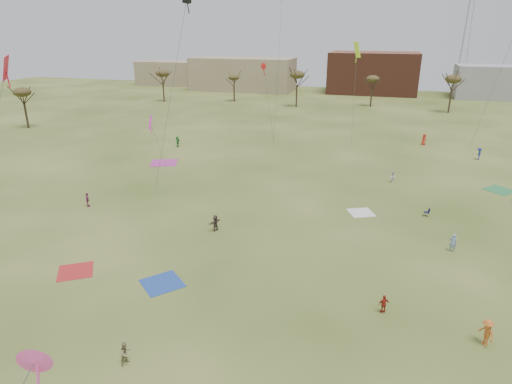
# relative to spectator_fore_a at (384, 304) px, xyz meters

# --- Properties ---
(ground) EXTENTS (260.00, 260.00, 0.00)m
(ground) POSITION_rel_spectator_fore_a_xyz_m (-11.12, -5.63, -0.69)
(ground) COLOR #354916
(ground) RESTS_ON ground
(spectator_fore_a) EXTENTS (0.88, 0.68, 1.39)m
(spectator_fore_a) POSITION_rel_spectator_fore_a_xyz_m (0.00, 0.00, 0.00)
(spectator_fore_a) COLOR #A9271D
(spectator_fore_a) RESTS_ON ground
(spectator_fore_b) EXTENTS (0.79, 0.88, 1.49)m
(spectator_fore_b) POSITION_rel_spectator_fore_a_xyz_m (-14.39, -9.42, 0.05)
(spectator_fore_b) COLOR #8B8258
(spectator_fore_b) RESTS_ON ground
(spectator_fore_c) EXTENTS (1.04, 1.57, 1.62)m
(spectator_fore_c) POSITION_rel_spectator_fore_a_xyz_m (-16.04, 9.01, 0.11)
(spectator_fore_c) COLOR #4F3D38
(spectator_fore_c) RESTS_ON ground
(flyer_mid_b) EXTENTS (1.16, 1.35, 1.81)m
(flyer_mid_b) POSITION_rel_spectator_fore_a_xyz_m (6.15, -1.60, 0.21)
(flyer_mid_b) COLOR #C26124
(flyer_mid_b) RESTS_ON ground
(flyer_mid_c) EXTENTS (0.67, 0.49, 1.69)m
(flyer_mid_c) POSITION_rel_spectator_fore_a_xyz_m (5.64, 11.08, 0.15)
(flyer_mid_c) COLOR #7D97D1
(flyer_mid_c) RESTS_ON ground
(spectator_mid_d) EXTENTS (0.80, 1.02, 1.62)m
(spectator_mid_d) POSITION_rel_spectator_fore_a_xyz_m (-31.89, 10.73, 0.11)
(spectator_mid_d) COLOR #983F6D
(spectator_mid_d) RESTS_ON ground
(spectator_mid_e) EXTENTS (0.94, 0.89, 1.53)m
(spectator_mid_e) POSITION_rel_spectator_fore_a_xyz_m (0.50, 28.86, 0.07)
(spectator_mid_e) COLOR white
(spectator_mid_e) RESTS_ON ground
(flyer_far_a) EXTENTS (0.95, 1.72, 1.77)m
(flyer_far_a) POSITION_rel_spectator_fore_a_xyz_m (-34.07, 37.56, 0.19)
(flyer_far_a) COLOR #2B813A
(flyer_far_a) RESTS_ON ground
(flyer_far_b) EXTENTS (1.10, 0.99, 1.90)m
(flyer_far_b) POSITION_rel_spectator_fore_a_xyz_m (5.46, 50.59, 0.25)
(flyer_far_b) COLOR red
(flyer_far_b) RESTS_ON ground
(flyer_far_c) EXTENTS (0.74, 1.21, 1.81)m
(flyer_far_c) POSITION_rel_spectator_fore_a_xyz_m (12.86, 43.45, 0.21)
(flyer_far_c) COLOR navy
(flyer_far_c) RESTS_ON ground
(blanket_red) EXTENTS (3.74, 3.74, 0.03)m
(blanket_red) POSITION_rel_spectator_fore_a_xyz_m (-24.15, -1.45, -0.69)
(blanket_red) COLOR red
(blanket_red) RESTS_ON ground
(blanket_blue) EXTENTS (4.05, 4.05, 0.03)m
(blanket_blue) POSITION_rel_spectator_fore_a_xyz_m (-16.52, -1.04, -0.69)
(blanket_blue) COLOR #2547A2
(blanket_blue) RESTS_ON ground
(blanket_cream) EXTENTS (3.32, 3.32, 0.03)m
(blanket_cream) POSITION_rel_spectator_fore_a_xyz_m (-2.67, 17.59, -0.69)
(blanket_cream) COLOR white
(blanket_cream) RESTS_ON ground
(blanket_plum) EXTENTS (4.83, 4.83, 0.03)m
(blanket_plum) POSITION_rel_spectator_fore_a_xyz_m (-31.84, 28.34, -0.69)
(blanket_plum) COLOR #B53794
(blanket_plum) RESTS_ON ground
(blanket_olive) EXTENTS (4.19, 4.19, 0.03)m
(blanket_olive) POSITION_rel_spectator_fore_a_xyz_m (13.09, 29.53, -0.69)
(blanket_olive) COLOR #2E7E45
(blanket_olive) RESTS_ON ground
(camp_chair_right) EXTENTS (0.60, 0.56, 0.87)m
(camp_chair_right) POSITION_rel_spectator_fore_a_xyz_m (3.99, 18.64, -0.44)
(camp_chair_right) COLOR black
(camp_chair_right) RESTS_ON ground
(kites_aloft) EXTENTS (53.56, 67.14, 25.49)m
(kites_aloft) POSITION_rel_spectator_fore_a_xyz_m (-14.80, 26.36, 18.08)
(kites_aloft) COLOR red
(kites_aloft) RESTS_ON ground
(tree_line) EXTENTS (117.44, 49.32, 8.91)m
(tree_line) POSITION_rel_spectator_fore_a_xyz_m (-13.97, 73.50, 6.39)
(tree_line) COLOR #3A2B1E
(tree_line) RESTS_ON ground
(building_tan) EXTENTS (32.00, 14.00, 10.00)m
(building_tan) POSITION_rel_spectator_fore_a_xyz_m (-46.12, 109.37, 4.31)
(building_tan) COLOR #937F60
(building_tan) RESTS_ON ground
(building_brick) EXTENTS (26.00, 16.00, 12.00)m
(building_brick) POSITION_rel_spectator_fore_a_xyz_m (-6.12, 114.37, 5.31)
(building_brick) COLOR brown
(building_brick) RESTS_ON ground
(building_grey) EXTENTS (24.00, 12.00, 9.00)m
(building_grey) POSITION_rel_spectator_fore_a_xyz_m (28.88, 112.37, 3.81)
(building_grey) COLOR gray
(building_grey) RESTS_ON ground
(building_tan_west) EXTENTS (20.00, 12.00, 8.00)m
(building_tan_west) POSITION_rel_spectator_fore_a_xyz_m (-76.12, 116.37, 3.31)
(building_tan_west) COLOR #937F60
(building_tan_west) RESTS_ON ground
(radio_tower) EXTENTS (1.51, 1.72, 41.00)m
(radio_tower) POSITION_rel_spectator_fore_a_xyz_m (18.88, 119.37, 18.51)
(radio_tower) COLOR #9EA3A8
(radio_tower) RESTS_ON ground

